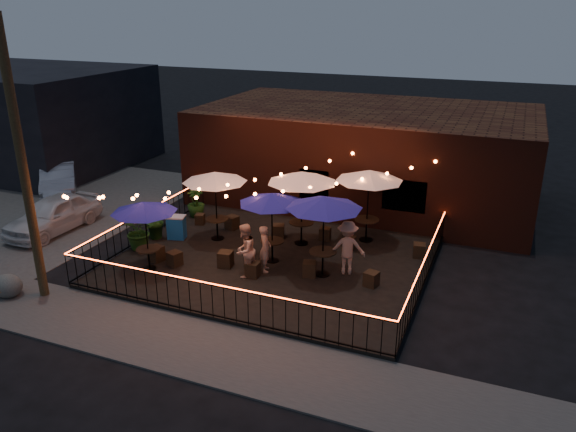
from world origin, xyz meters
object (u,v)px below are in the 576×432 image
cafe_table_0 (144,208)px  cafe_table_3 (302,178)px  cafe_table_4 (324,204)px  cafe_table_5 (369,176)px  cooler (177,227)px  cafe_table_1 (215,178)px  boulder (8,286)px  utility_pole (23,166)px  cafe_table_2 (272,199)px

cafe_table_0 → cafe_table_3: cafe_table_3 is taller
cafe_table_3 → cafe_table_4: bearing=-53.7°
cafe_table_5 → cooler: 7.14m
cafe_table_1 → cafe_table_4: (4.48, -1.30, 0.07)m
cafe_table_3 → boulder: bearing=-135.3°
utility_pole → cafe_table_1: (2.83, 5.49, -1.54)m
cafe_table_2 → cooler: (-4.00, 0.45, -1.73)m
cafe_table_0 → cooler: cafe_table_0 is taller
cafe_table_1 → cafe_table_5: 5.39m
cafe_table_4 → cafe_table_0: bearing=-161.9°
cafe_table_1 → cafe_table_2: cafe_table_1 is taller
utility_pole → cafe_table_1: 6.36m
cafe_table_5 → boulder: size_ratio=3.52×
cooler → cafe_table_1: bearing=6.0°
utility_pole → cafe_table_2: utility_pole is taller
utility_pole → cafe_table_1: size_ratio=2.89×
cafe_table_2 → cafe_table_3: 1.78m
cafe_table_1 → cafe_table_4: 4.67m
cafe_table_1 → cafe_table_5: cafe_table_5 is taller
cafe_table_1 → cafe_table_3: cafe_table_3 is taller
utility_pole → cafe_table_1: bearing=62.8°
cafe_table_0 → cafe_table_4: cafe_table_4 is taller
cafe_table_5 → boulder: (-8.80, -7.84, -2.21)m
cafe_table_4 → cooler: cafe_table_4 is taller
cafe_table_2 → cafe_table_4: 1.91m
cafe_table_0 → cooler: (-0.57, 2.50, -1.65)m
cafe_table_3 → cafe_table_4: size_ratio=0.88×
utility_pole → cafe_table_0: 3.64m
boulder → cafe_table_2: bearing=37.8°
cafe_table_0 → boulder: size_ratio=2.54×
cafe_table_0 → cooler: size_ratio=2.64×
cafe_table_2 → cafe_table_4: bearing=-9.8°
cafe_table_4 → cafe_table_2: bearing=170.2°
cafe_table_1 → cafe_table_3: 3.08m
cafe_table_1 → cafe_table_2: bearing=-20.5°
utility_pole → cafe_table_3: (5.81, 6.23, -1.41)m
cafe_table_2 → cafe_table_5: 3.78m
cafe_table_2 → utility_pole: bearing=-140.3°
cafe_table_0 → cafe_table_4: bearing=18.1°
cafe_table_3 → utility_pole: bearing=-133.0°
utility_pole → cafe_table_0: (2.02, 2.46, -1.76)m
cafe_table_0 → cafe_table_2: size_ratio=0.96×
utility_pole → cafe_table_5: 10.89m
cafe_table_3 → boulder: (-6.74, -6.68, -2.24)m
cafe_table_0 → cooler: bearing=102.9°
cafe_table_5 → cafe_table_0: bearing=-139.8°
cafe_table_0 → cafe_table_1: cafe_table_1 is taller
cooler → cafe_table_0: bearing=-91.9°
cafe_table_1 → cafe_table_3: (2.98, 0.75, 0.13)m
cafe_table_1 → cooler: size_ratio=3.20×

